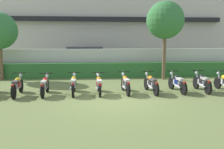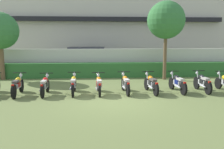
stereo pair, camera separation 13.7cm
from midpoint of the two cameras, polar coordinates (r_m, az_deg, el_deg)
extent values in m
plane|color=olive|center=(9.82, 1.14, -6.37)|extent=(60.00, 60.00, 0.00)
cube|color=beige|center=(24.26, -1.99, 11.33)|extent=(24.19, 6.00, 7.56)
cube|color=black|center=(21.05, -1.68, 12.83)|extent=(20.32, 0.50, 0.36)
cube|color=silver|center=(16.65, -1.02, 2.88)|extent=(22.98, 0.30, 1.83)
cube|color=#337033|center=(16.01, -0.89, 1.07)|extent=(18.39, 0.70, 0.95)
cube|color=navy|center=(18.97, -5.09, 2.97)|extent=(4.60, 2.12, 1.00)
cube|color=#2D333D|center=(18.93, -5.73, 5.45)|extent=(2.80, 1.86, 0.65)
cylinder|color=black|center=(19.87, -0.33, 2.08)|extent=(0.69, 0.26, 0.68)
cylinder|color=black|center=(18.03, -0.31, 1.45)|extent=(0.69, 0.26, 0.68)
cylinder|color=black|center=(20.11, -9.35, 2.05)|extent=(0.69, 0.26, 0.68)
cylinder|color=black|center=(18.29, -10.23, 1.41)|extent=(0.69, 0.26, 0.68)
cylinder|color=brown|center=(16.39, -24.14, 2.73)|extent=(0.28, 0.28, 2.21)
sphere|color=#387A3D|center=(16.34, -24.54, 9.31)|extent=(2.23, 2.23, 2.23)
cylinder|color=brown|center=(15.36, 12.53, 4.09)|extent=(0.21, 0.21, 2.83)
sphere|color=#387A3D|center=(15.37, 12.79, 12.34)|extent=(2.28, 2.28, 2.28)
cylinder|color=black|center=(12.25, -20.13, -2.48)|extent=(0.12, 0.61, 0.61)
cylinder|color=black|center=(11.00, -21.69, -3.74)|extent=(0.12, 0.61, 0.61)
cube|color=silver|center=(11.55, -20.96, -2.39)|extent=(0.23, 0.61, 0.22)
ellipsoid|color=yellow|center=(11.67, -20.82, -1.13)|extent=(0.24, 0.45, 0.22)
cube|color=#4C4742|center=(11.29, -21.30, -1.56)|extent=(0.23, 0.53, 0.10)
cube|color=red|center=(10.85, -21.90, -2.40)|extent=(0.10, 0.08, 0.08)
cylinder|color=silver|center=(12.11, -20.30, -1.07)|extent=(0.06, 0.23, 0.65)
cylinder|color=black|center=(11.98, -20.48, 0.37)|extent=(0.60, 0.07, 0.04)
sphere|color=silver|center=(12.19, -20.23, -0.15)|extent=(0.14, 0.14, 0.14)
cylinder|color=silver|center=(11.36, -21.82, -3.27)|extent=(0.10, 0.55, 0.07)
cube|color=#A51414|center=(11.49, -21.04, -2.19)|extent=(0.26, 0.37, 0.20)
cylinder|color=black|center=(11.93, -14.52, -2.60)|extent=(0.10, 0.58, 0.57)
cylinder|color=black|center=(10.74, -15.62, -3.84)|extent=(0.10, 0.58, 0.57)
cube|color=silver|center=(11.26, -15.12, -2.49)|extent=(0.21, 0.60, 0.22)
ellipsoid|color=red|center=(11.38, -15.01, -1.19)|extent=(0.23, 0.44, 0.22)
cube|color=beige|center=(11.00, -15.37, -1.64)|extent=(0.21, 0.52, 0.10)
cube|color=red|center=(10.59, -15.78, -2.47)|extent=(0.10, 0.08, 0.08)
cylinder|color=silver|center=(11.78, -14.65, -1.16)|extent=(0.05, 0.23, 0.65)
cylinder|color=black|center=(11.65, -14.79, 0.32)|extent=(0.60, 0.04, 0.04)
sphere|color=silver|center=(11.86, -14.60, -0.21)|extent=(0.14, 0.14, 0.14)
cylinder|color=silver|center=(11.06, -15.93, -3.39)|extent=(0.08, 0.55, 0.07)
cube|color=black|center=(11.20, -15.17, -2.28)|extent=(0.25, 0.36, 0.20)
cylinder|color=black|center=(11.85, -8.42, -2.40)|extent=(0.10, 0.61, 0.61)
cylinder|color=black|center=(10.63, -8.79, -3.65)|extent=(0.10, 0.61, 0.61)
cube|color=silver|center=(11.16, -8.63, -2.29)|extent=(0.21, 0.60, 0.22)
ellipsoid|color=yellow|center=(11.29, -8.60, -0.98)|extent=(0.23, 0.44, 0.22)
cube|color=beige|center=(10.90, -8.72, -1.42)|extent=(0.21, 0.52, 0.10)
cube|color=red|center=(10.47, -8.86, -2.26)|extent=(0.10, 0.08, 0.08)
cylinder|color=silver|center=(11.71, -8.48, -0.95)|extent=(0.05, 0.23, 0.65)
cylinder|color=black|center=(11.57, -8.54, 0.55)|extent=(0.60, 0.05, 0.04)
sphere|color=silver|center=(11.79, -8.47, 0.00)|extent=(0.14, 0.14, 0.14)
cylinder|color=silver|center=(10.95, -9.32, -3.20)|extent=(0.08, 0.55, 0.07)
cube|color=black|center=(11.10, -8.65, -2.08)|extent=(0.25, 0.37, 0.20)
cylinder|color=black|center=(11.76, -2.91, -2.53)|extent=(0.11, 0.56, 0.56)
cylinder|color=black|center=(10.56, -2.54, -3.77)|extent=(0.11, 0.56, 0.56)
cube|color=silver|center=(11.08, -2.72, -2.41)|extent=(0.22, 0.61, 0.22)
ellipsoid|color=orange|center=(11.21, -2.78, -1.09)|extent=(0.24, 0.45, 0.22)
cube|color=beige|center=(10.82, -2.66, -1.54)|extent=(0.22, 0.53, 0.10)
cube|color=red|center=(10.41, -2.52, -2.37)|extent=(0.10, 0.08, 0.08)
cylinder|color=silver|center=(11.61, -2.89, -1.06)|extent=(0.06, 0.23, 0.65)
cylinder|color=black|center=(11.48, -2.88, 0.44)|extent=(0.60, 0.06, 0.04)
sphere|color=silver|center=(11.69, -2.93, -0.10)|extent=(0.14, 0.14, 0.14)
cylinder|color=silver|center=(10.86, -3.28, -3.33)|extent=(0.09, 0.55, 0.07)
cube|color=#A51414|center=(11.02, -2.71, -2.20)|extent=(0.25, 0.37, 0.20)
cylinder|color=black|center=(11.93, 2.95, -2.29)|extent=(0.12, 0.60, 0.60)
cylinder|color=black|center=(10.71, 4.11, -3.52)|extent=(0.12, 0.60, 0.60)
cube|color=silver|center=(11.24, 3.55, -2.17)|extent=(0.23, 0.61, 0.22)
ellipsoid|color=orange|center=(11.37, 3.41, -0.87)|extent=(0.24, 0.45, 0.22)
cube|color=beige|center=(10.98, 3.78, -1.31)|extent=(0.23, 0.53, 0.10)
cube|color=red|center=(10.56, 4.23, -2.14)|extent=(0.10, 0.09, 0.08)
cylinder|color=silver|center=(11.79, 3.04, -0.84)|extent=(0.06, 0.23, 0.65)
cylinder|color=black|center=(11.66, 3.13, 0.65)|extent=(0.60, 0.07, 0.04)
sphere|color=silver|center=(11.87, 2.95, 0.10)|extent=(0.14, 0.14, 0.14)
cylinder|color=silver|center=(11.00, 3.17, -3.08)|extent=(0.10, 0.55, 0.07)
cube|color=black|center=(11.19, 3.60, -1.96)|extent=(0.26, 0.37, 0.20)
cylinder|color=black|center=(12.14, 8.42, -2.19)|extent=(0.15, 0.60, 0.59)
cylinder|color=black|center=(10.89, 10.59, -3.44)|extent=(0.15, 0.60, 0.59)
cube|color=silver|center=(11.44, 9.55, -2.09)|extent=(0.26, 0.62, 0.22)
ellipsoid|color=orange|center=(11.56, 9.30, -0.82)|extent=(0.26, 0.46, 0.22)
cube|color=#4C4742|center=(11.19, 9.95, -1.24)|extent=(0.25, 0.54, 0.10)
cube|color=red|center=(10.75, 10.81, -2.09)|extent=(0.11, 0.09, 0.08)
cylinder|color=silver|center=(12.00, 8.59, -0.76)|extent=(0.07, 0.23, 0.65)
cylinder|color=black|center=(11.87, 8.75, 0.70)|extent=(0.60, 0.09, 0.04)
sphere|color=silver|center=(12.08, 8.45, 0.16)|extent=(0.14, 0.14, 0.14)
cylinder|color=silver|center=(11.19, 9.36, -2.99)|extent=(0.12, 0.55, 0.07)
cube|color=black|center=(11.38, 9.63, -1.89)|extent=(0.27, 0.38, 0.20)
cylinder|color=black|center=(12.56, 14.08, -2.01)|extent=(0.14, 0.60, 0.59)
cylinder|color=black|center=(11.37, 16.73, -3.17)|extent=(0.14, 0.60, 0.59)
cube|color=silver|center=(11.89, 15.47, -1.89)|extent=(0.25, 0.62, 0.22)
ellipsoid|color=black|center=(12.01, 15.17, -0.67)|extent=(0.26, 0.46, 0.22)
cube|color=beige|center=(11.65, 15.98, -1.07)|extent=(0.25, 0.54, 0.10)
cube|color=red|center=(11.23, 17.01, -1.87)|extent=(0.11, 0.09, 0.08)
cylinder|color=silver|center=(12.43, 14.30, -0.63)|extent=(0.07, 0.23, 0.65)
cylinder|color=black|center=(12.30, 14.52, 0.78)|extent=(0.60, 0.09, 0.04)
sphere|color=silver|center=(12.50, 14.12, 0.26)|extent=(0.14, 0.14, 0.14)
cylinder|color=silver|center=(11.64, 15.42, -2.76)|extent=(0.12, 0.55, 0.07)
cube|color=navy|center=(11.84, 15.58, -1.70)|extent=(0.27, 0.38, 0.20)
cylinder|color=black|center=(12.94, 19.48, -1.87)|extent=(0.10, 0.62, 0.62)
cylinder|color=black|center=(11.84, 21.90, -2.90)|extent=(0.10, 0.62, 0.62)
cube|color=silver|center=(12.32, 20.77, -1.72)|extent=(0.21, 0.60, 0.22)
ellipsoid|color=black|center=(12.43, 20.49, -0.54)|extent=(0.22, 0.44, 0.22)
cube|color=#B2ADA3|center=(12.08, 21.28, -0.92)|extent=(0.20, 0.52, 0.10)
cube|color=red|center=(11.70, 22.19, -1.65)|extent=(0.10, 0.08, 0.08)
cylinder|color=silver|center=(12.81, 19.71, -0.53)|extent=(0.05, 0.23, 0.65)
cylinder|color=black|center=(12.69, 19.94, 0.84)|extent=(0.60, 0.04, 0.04)
sphere|color=silver|center=(12.89, 19.55, 0.34)|extent=(0.14, 0.14, 0.14)
cylinder|color=silver|center=(12.07, 20.72, -2.54)|extent=(0.07, 0.55, 0.07)
cube|color=black|center=(12.26, 20.88, -1.53)|extent=(0.24, 0.36, 0.20)
cylinder|color=black|center=(13.41, 23.88, -1.88)|extent=(0.12, 0.57, 0.57)
cylinder|color=silver|center=(13.28, 24.16, -0.59)|extent=(0.06, 0.23, 0.65)
cylinder|color=black|center=(13.16, 24.45, 0.73)|extent=(0.60, 0.07, 0.04)
sphere|color=silver|center=(13.35, 23.96, 0.25)|extent=(0.14, 0.14, 0.14)
camera|label=1|loc=(0.07, -89.66, 0.05)|focal=39.08mm
camera|label=2|loc=(0.07, 90.34, -0.05)|focal=39.08mm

